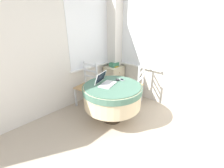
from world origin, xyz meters
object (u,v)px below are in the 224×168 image
(laptop, at_px, (105,82))
(computer_mouse, at_px, (118,80))
(cell_phone, at_px, (122,80))
(book_on_cabinet, at_px, (114,66))
(corner_cabinet, at_px, (114,79))
(storage_box, at_px, (114,65))
(round_dining_table, at_px, (112,94))
(dining_chair_near_right_window, at_px, (135,85))
(dining_chair_near_back_window, at_px, (88,86))

(laptop, bearing_deg, computer_mouse, -10.90)
(cell_phone, bearing_deg, book_on_cabinet, 50.25)
(laptop, xyz_separation_m, corner_cabinet, (1.03, 0.73, -0.42))
(storage_box, bearing_deg, book_on_cabinet, -115.14)
(computer_mouse, bearing_deg, storage_box, 45.83)
(laptop, height_order, corner_cabinet, laptop)
(laptop, xyz_separation_m, storage_box, (1.03, 0.72, -0.03))
(corner_cabinet, distance_m, book_on_cabinet, 0.36)
(round_dining_table, distance_m, book_on_cabinet, 1.27)
(computer_mouse, height_order, dining_chair_near_right_window, dining_chair_near_right_window)
(dining_chair_near_back_window, xyz_separation_m, corner_cabinet, (0.91, 0.04, -0.10))
(laptop, xyz_separation_m, dining_chair_near_right_window, (0.86, -0.06, -0.32))
(round_dining_table, distance_m, cell_phone, 0.36)
(laptop, distance_m, book_on_cabinet, 1.24)
(cell_phone, xyz_separation_m, dining_chair_near_back_window, (-0.25, 0.77, -0.28))
(corner_cabinet, bearing_deg, cell_phone, -129.38)
(computer_mouse, distance_m, dining_chair_near_right_window, 0.66)
(corner_cabinet, bearing_deg, dining_chair_near_right_window, -102.09)
(cell_phone, height_order, corner_cabinet, cell_phone)
(dining_chair_near_back_window, distance_m, book_on_cabinet, 0.93)
(cell_phone, bearing_deg, corner_cabinet, 50.62)
(corner_cabinet, bearing_deg, storage_box, -124.40)
(round_dining_table, height_order, dining_chair_near_right_window, dining_chair_near_right_window)
(cell_phone, height_order, dining_chair_near_right_window, dining_chair_near_right_window)
(laptop, distance_m, computer_mouse, 0.28)
(storage_box, relative_size, book_on_cabinet, 1.16)
(round_dining_table, xyz_separation_m, dining_chair_near_back_window, (0.06, 0.81, -0.09))
(computer_mouse, bearing_deg, dining_chair_near_back_window, 102.01)
(computer_mouse, height_order, book_on_cabinet, computer_mouse)
(laptop, distance_m, storage_box, 1.25)
(cell_phone, height_order, book_on_cabinet, cell_phone)
(computer_mouse, xyz_separation_m, storage_box, (0.75, 0.77, -0.00))
(round_dining_table, bearing_deg, book_on_cabinet, 40.53)
(dining_chair_near_back_window, height_order, storage_box, dining_chair_near_back_window)
(round_dining_table, xyz_separation_m, laptop, (-0.06, 0.12, 0.23))
(dining_chair_near_right_window, bearing_deg, corner_cabinet, 77.91)
(round_dining_table, bearing_deg, corner_cabinet, 41.06)
(laptop, distance_m, dining_chair_near_back_window, 0.77)
(laptop, distance_m, corner_cabinet, 1.33)
(corner_cabinet, bearing_deg, computer_mouse, -134.10)
(dining_chair_near_back_window, distance_m, storage_box, 0.96)
(computer_mouse, xyz_separation_m, book_on_cabinet, (0.74, 0.75, -0.04))
(computer_mouse, distance_m, book_on_cabinet, 1.06)
(corner_cabinet, distance_m, storage_box, 0.40)
(computer_mouse, relative_size, storage_box, 0.42)
(round_dining_table, relative_size, cell_phone, 7.95)
(cell_phone, xyz_separation_m, corner_cabinet, (0.66, 0.81, -0.38))
(cell_phone, height_order, dining_chair_near_back_window, dining_chair_near_back_window)
(computer_mouse, xyz_separation_m, cell_phone, (0.09, -0.03, -0.02))
(storage_box, bearing_deg, laptop, -144.98)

